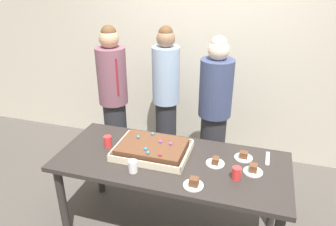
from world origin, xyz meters
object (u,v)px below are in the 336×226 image
Objects in this scene: plated_slice_far_left at (215,162)px; drink_cup_middle at (108,141)px; cake_server_utensil at (268,158)px; person_green_shirt_behind at (214,112)px; party_table at (171,169)px; sheet_cake at (152,149)px; plated_slice_far_right at (253,170)px; drink_cup_nearest at (133,166)px; person_serving_front at (114,100)px; plated_slice_near_right at (244,156)px; drink_cup_far_end at (236,173)px; person_striped_tie_right at (166,96)px; plated_slice_near_left at (194,183)px.

drink_cup_middle is at bearing -179.88° from plated_slice_far_left.
person_green_shirt_behind is at bearing 131.99° from cake_server_utensil.
plated_slice_far_left is at bearing 7.02° from party_table.
party_table is at bearing -15.42° from sheet_cake.
plated_slice_far_right is 1.50× the size of drink_cup_nearest.
person_serving_front is (-1.25, 0.74, 0.09)m from plated_slice_far_left.
party_table is at bearing 11.98° from person_green_shirt_behind.
plated_slice_far_right reaches higher than party_table.
drink_cup_nearest is (-0.81, -0.44, 0.03)m from plated_slice_near_right.
party_table is 19.16× the size of drink_cup_far_end.
drink_cup_nearest is 1.00× the size of drink_cup_far_end.
person_striped_tie_right reaches higher than drink_cup_far_end.
plated_slice_far_left is 1.46m from person_serving_front.
plated_slice_near_right is at bearing 54.07° from person_green_shirt_behind.
person_green_shirt_behind is at bearing 117.99° from plated_slice_far_right.
sheet_cake is 0.76m from plated_slice_near_right.
plated_slice_far_left is 0.24m from drink_cup_far_end.
person_serving_front is (-0.71, 0.74, 0.07)m from sheet_cake.
person_serving_front reaches higher than sheet_cake.
cake_server_utensil is (0.94, 0.20, -0.04)m from sheet_cake.
plated_slice_far_right reaches higher than plated_slice_near_right.
plated_slice_near_left is 0.09× the size of person_striped_tie_right.
plated_slice_near_left reaches higher than party_table.
drink_cup_far_end is (0.29, 0.18, 0.03)m from plated_slice_near_left.
plated_slice_far_left is 1.50× the size of drink_cup_nearest.
sheet_cake is 0.41m from drink_cup_middle.
person_green_shirt_behind is (0.45, 1.11, 0.03)m from drink_cup_nearest.
person_striped_tie_right is (-0.15, 1.34, 0.05)m from drink_cup_nearest.
plated_slice_near_right is 0.09× the size of person_striped_tie_right.
plated_slice_far_left is 0.83m from person_green_shirt_behind.
plated_slice_far_right is 1.73m from person_serving_front.
plated_slice_near_right reaches higher than cake_server_utensil.
cake_server_utensil is (1.00, 0.49, -0.05)m from drink_cup_nearest.
drink_cup_far_end is 0.06× the size of person_serving_front.
party_table is 0.81m from cake_server_utensil.
drink_cup_nearest is at bearing -4.71° from person_striped_tie_right.
drink_cup_nearest is at bearing -163.38° from plated_slice_far_right.
party_table is 19.16× the size of drink_cup_middle.
cake_server_utensil is at bearing 26.37° from drink_cup_nearest.
drink_cup_nearest is (-0.23, -0.25, 0.14)m from party_table.
plated_slice_near_left is 1.00× the size of plated_slice_far_left.
plated_slice_near_right is 1.58m from person_serving_front.
plated_slice_far_right is 1.25m from drink_cup_middle.
person_striped_tie_right is (-1.04, 1.07, 0.07)m from plated_slice_far_right.
drink_cup_nearest is 0.46m from drink_cup_middle.
drink_cup_far_end is (0.78, 0.14, 0.00)m from drink_cup_nearest.
party_table is 0.40m from plated_slice_near_left.
person_serving_front is at bearing 161.94° from cake_server_utensil.
plated_slice_near_right is 0.75× the size of cake_server_utensil.
drink_cup_far_end reaches higher than plated_slice_far_right.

